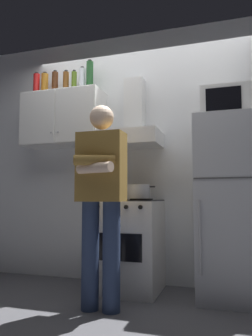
{
  "coord_description": "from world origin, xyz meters",
  "views": [
    {
      "loc": [
        0.88,
        -2.81,
        0.87
      ],
      "look_at": [
        0.0,
        0.0,
        1.15
      ],
      "focal_mm": 34.99,
      "sensor_mm": 36.0,
      "label": 1
    }
  ],
  "objects": [
    {
      "name": "microwave",
      "position": [
        0.9,
        0.27,
        1.74
      ],
      "size": [
        0.48,
        0.37,
        0.28
      ],
      "color": "silver",
      "rests_on": "refrigerator"
    },
    {
      "name": "bottle_liquor_amber",
      "position": [
        -1.11,
        0.4,
        2.18
      ],
      "size": [
        0.08,
        0.08,
        0.28
      ],
      "color": "#B7721E",
      "rests_on": "upper_cabinet"
    },
    {
      "name": "back_wall_tiled",
      "position": [
        0.0,
        0.6,
        1.35
      ],
      "size": [
        4.8,
        0.1,
        2.7
      ],
      "primitive_type": "cube",
      "color": "white",
      "rests_on": "ground_plane"
    },
    {
      "name": "upper_cabinet",
      "position": [
        -0.85,
        0.37,
        1.75
      ],
      "size": [
        0.9,
        0.37,
        0.6
      ],
      "color": "white"
    },
    {
      "name": "bottle_wine_green",
      "position": [
        -0.54,
        0.39,
        2.22
      ],
      "size": [
        0.08,
        0.08,
        0.35
      ],
      "color": "#19471E",
      "rests_on": "upper_cabinet"
    },
    {
      "name": "bottle_soda_red",
      "position": [
        -1.2,
        0.37,
        2.18
      ],
      "size": [
        0.07,
        0.07,
        0.28
      ],
      "color": "red",
      "rests_on": "upper_cabinet"
    },
    {
      "name": "bottle_rum_dark",
      "position": [
        -0.95,
        0.35,
        2.17
      ],
      "size": [
        0.07,
        0.07,
        0.26
      ],
      "color": "#47230F",
      "rests_on": "upper_cabinet"
    },
    {
      "name": "ground_plane",
      "position": [
        0.0,
        0.0,
        0.0
      ],
      "size": [
        7.0,
        7.0,
        0.0
      ],
      "primitive_type": "plane",
      "color": "#4C4C51"
    },
    {
      "name": "bottle_olive_oil",
      "position": [
        -0.72,
        0.37,
        2.17
      ],
      "size": [
        0.06,
        0.06,
        0.24
      ],
      "color": "#4C6B19",
      "rests_on": "upper_cabinet"
    },
    {
      "name": "person_standing",
      "position": [
        -0.1,
        -0.36,
        0.9
      ],
      "size": [
        0.38,
        0.33,
        1.64
      ],
      "color": "navy",
      "rests_on": "ground_plane"
    },
    {
      "name": "range_hood",
      "position": [
        -0.05,
        0.38,
        1.6
      ],
      "size": [
        0.6,
        0.44,
        0.75
      ],
      "color": "white"
    },
    {
      "name": "bottle_beer_brown",
      "position": [
        -0.82,
        0.36,
        2.17
      ],
      "size": [
        0.07,
        0.07,
        0.25
      ],
      "color": "brown",
      "rests_on": "upper_cabinet"
    },
    {
      "name": "bottle_vodka_clear",
      "position": [
        -0.63,
        0.39,
        2.18
      ],
      "size": [
        0.07,
        0.07,
        0.28
      ],
      "color": "silver",
      "rests_on": "upper_cabinet"
    },
    {
      "name": "stove_oven",
      "position": [
        -0.05,
        0.25,
        0.43
      ],
      "size": [
        0.6,
        0.62,
        0.87
      ],
      "color": "white",
      "rests_on": "ground_plane"
    },
    {
      "name": "cooking_pot",
      "position": [
        0.08,
        0.13,
        0.94
      ],
      "size": [
        0.32,
        0.22,
        0.13
      ],
      "color": "#B7BABF",
      "rests_on": "stove_oven"
    },
    {
      "name": "refrigerator",
      "position": [
        0.9,
        0.25,
        0.8
      ],
      "size": [
        0.6,
        0.62,
        1.6
      ],
      "color": "silver",
      "rests_on": "ground_plane"
    }
  ]
}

